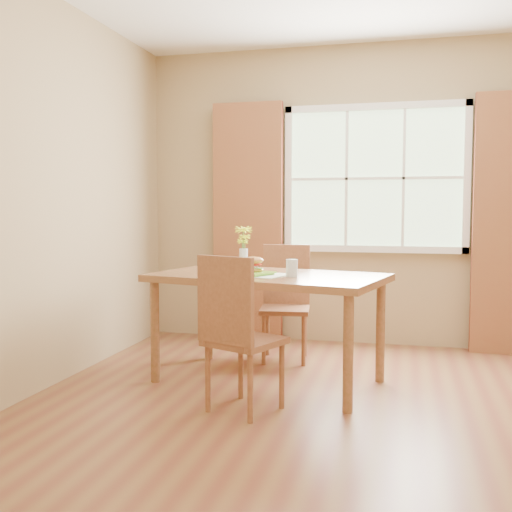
{
  "coord_description": "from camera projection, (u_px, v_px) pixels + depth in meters",
  "views": [
    {
      "loc": [
        0.27,
        -3.6,
        1.23
      ],
      "look_at": [
        -0.73,
        0.43,
        0.9
      ],
      "focal_mm": 42.0,
      "sensor_mm": 36.0,
      "label": 1
    }
  ],
  "objects": [
    {
      "name": "flower_vase",
      "position": [
        244.0,
        243.0,
        4.51
      ],
      "size": [
        0.13,
        0.13,
        0.33
      ],
      "color": "silver",
      "rests_on": "dining_table"
    },
    {
      "name": "placemat",
      "position": [
        253.0,
        275.0,
        4.15
      ],
      "size": [
        0.52,
        0.44,
        0.01
      ],
      "primitive_type": "cube",
      "rotation": [
        0.0,
        0.0,
        -0.27
      ],
      "color": "beige",
      "rests_on": "dining_table"
    },
    {
      "name": "water_glass",
      "position": [
        292.0,
        269.0,
        4.04
      ],
      "size": [
        0.08,
        0.08,
        0.12
      ],
      "color": "silver",
      "rests_on": "dining_table"
    },
    {
      "name": "plate",
      "position": [
        254.0,
        274.0,
        4.12
      ],
      "size": [
        0.3,
        0.3,
        0.01
      ],
      "primitive_type": "cube",
      "rotation": [
        0.0,
        0.0,
        -0.5
      ],
      "color": "#7DCB32",
      "rests_on": "placemat"
    },
    {
      "name": "window",
      "position": [
        375.0,
        179.0,
        5.34
      ],
      "size": [
        1.62,
        0.06,
        1.32
      ],
      "color": "#A1C292",
      "rests_on": "room"
    },
    {
      "name": "room",
      "position": [
        359.0,
        189.0,
        3.54
      ],
      "size": [
        4.24,
        3.84,
        2.74
      ],
      "color": "brown",
      "rests_on": "ground"
    },
    {
      "name": "curtain_left",
      "position": [
        248.0,
        223.0,
        5.56
      ],
      "size": [
        0.65,
        0.08,
        2.2
      ],
      "primitive_type": "cube",
      "color": "maroon",
      "rests_on": "room"
    },
    {
      "name": "dining_table",
      "position": [
        268.0,
        285.0,
        4.22
      ],
      "size": [
        1.74,
        1.22,
        0.77
      ],
      "rotation": [
        0.0,
        0.0,
        -0.22
      ],
      "color": "brown",
      "rests_on": "room"
    },
    {
      "name": "croissant_sandwich",
      "position": [
        253.0,
        265.0,
        4.14
      ],
      "size": [
        0.16,
        0.12,
        0.11
      ],
      "rotation": [
        0.0,
        0.0,
        -0.13
      ],
      "color": "#EEAA51",
      "rests_on": "plate"
    },
    {
      "name": "chair_near",
      "position": [
        237.0,
        328.0,
        3.56
      ],
      "size": [
        0.52,
        0.52,
        0.96
      ],
      "rotation": [
        0.0,
        0.0,
        -0.4
      ],
      "color": "brown",
      "rests_on": "room"
    },
    {
      "name": "chair_far",
      "position": [
        286.0,
        297.0,
        4.91
      ],
      "size": [
        0.44,
        0.44,
        0.93
      ],
      "rotation": [
        0.0,
        0.0,
        0.13
      ],
      "color": "brown",
      "rests_on": "room"
    }
  ]
}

